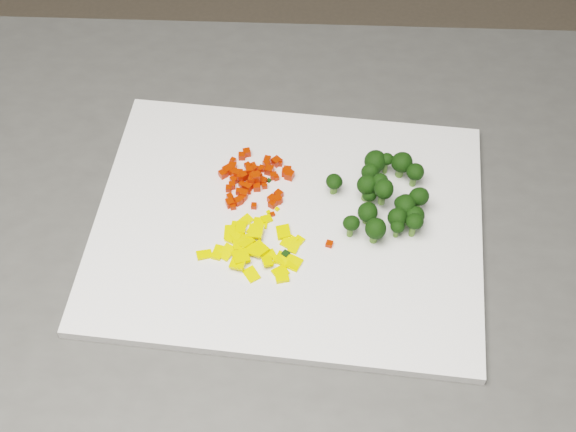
{
  "coord_description": "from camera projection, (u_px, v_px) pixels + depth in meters",
  "views": [
    {
      "loc": [
        0.0,
        -0.24,
        1.62
      ],
      "look_at": [
        0.04,
        0.28,
        0.92
      ],
      "focal_mm": 50.0,
      "sensor_mm": 36.0,
      "label": 1
    }
  ],
  "objects": [
    {
      "name": "broccoli_floret_10",
      "position": [
        400.0,
        207.0,
        0.88
      ],
      "size": [
        0.02,
        0.02,
        0.03
      ],
      "primitive_type": null,
      "color": "black",
      "rests_on": "broccoli_pile"
    },
    {
      "name": "carrot_cube_28",
      "position": [
        277.0,
        199.0,
        0.9
      ],
      "size": [
        0.01,
        0.01,
        0.01
      ],
      "primitive_type": "cube",
      "rotation": [
        0.0,
        0.0,
        2.08
      ],
      "color": "red",
      "rests_on": "carrot_pile"
    },
    {
      "name": "stray_bit_3",
      "position": [
        273.0,
        214.0,
        0.89
      ],
      "size": [
        0.01,
        0.01,
        0.0
      ],
      "primitive_type": "cube",
      "rotation": [
        0.0,
        0.0,
        0.22
      ],
      "color": "red",
      "rests_on": "cutting_board"
    },
    {
      "name": "carrot_cube_26",
      "position": [
        251.0,
        172.0,
        0.91
      ],
      "size": [
        0.01,
        0.01,
        0.01
      ],
      "primitive_type": "cube",
      "rotation": [
        0.0,
        0.0,
        2.33
      ],
      "color": "red",
      "rests_on": "carrot_pile"
    },
    {
      "name": "broccoli_floret_8",
      "position": [
        369.0,
        175.0,
        0.91
      ],
      "size": [
        0.03,
        0.03,
        0.03
      ],
      "primitive_type": null,
      "color": "black",
      "rests_on": "broccoli_pile"
    },
    {
      "name": "carrot_cube_52",
      "position": [
        287.0,
        171.0,
        0.92
      ],
      "size": [
        0.01,
        0.01,
        0.01
      ],
      "primitive_type": "cube",
      "rotation": [
        0.0,
        0.0,
        1.37
      ],
      "color": "red",
      "rests_on": "carrot_pile"
    },
    {
      "name": "pepper_chunk_30",
      "position": [
        256.0,
        231.0,
        0.86
      ],
      "size": [
        0.02,
        0.02,
        0.01
      ],
      "primitive_type": "cube",
      "rotation": [
        -0.11,
        0.12,
        2.88
      ],
      "color": "yellow",
      "rests_on": "pepper_pile"
    },
    {
      "name": "broccoli_pile",
      "position": [
        382.0,
        192.0,
        0.87
      ],
      "size": [
        0.11,
        0.11,
        0.05
      ],
      "primitive_type": null,
      "color": "black",
      "rests_on": "cutting_board"
    },
    {
      "name": "broccoli_floret_5",
      "position": [
        413.0,
        218.0,
        0.87
      ],
      "size": [
        0.03,
        0.03,
        0.03
      ],
      "primitive_type": null,
      "color": "black",
      "rests_on": "broccoli_pile"
    },
    {
      "name": "pepper_chunk_18",
      "position": [
        230.0,
        232.0,
        0.87
      ],
      "size": [
        0.01,
        0.02,
        0.01
      ],
      "primitive_type": "cube",
      "rotation": [
        -0.08,
        -0.06,
        1.46
      ],
      "color": "yellow",
      "rests_on": "pepper_pile"
    },
    {
      "name": "broccoli_floret_19",
      "position": [
        383.0,
        194.0,
        0.87
      ],
      "size": [
        0.03,
        0.03,
        0.03
      ],
      "primitive_type": null,
      "color": "black",
      "rests_on": "broccoli_pile"
    },
    {
      "name": "carrot_cube_2",
      "position": [
        255.0,
        170.0,
        0.92
      ],
      "size": [
        0.01,
        0.01,
        0.01
      ],
      "primitive_type": "cube",
      "rotation": [
        0.0,
        0.0,
        0.62
      ],
      "color": "red",
      "rests_on": "carrot_pile"
    },
    {
      "name": "broccoli_floret_7",
      "position": [
        413.0,
        226.0,
        0.86
      ],
      "size": [
        0.03,
        0.03,
        0.03
      ],
      "primitive_type": null,
      "color": "black",
      "rests_on": "broccoli_pile"
    },
    {
      "name": "pepper_chunk_11",
      "position": [
        283.0,
        232.0,
        0.87
      ],
      "size": [
        0.02,
        0.02,
        0.01
      ],
      "primitive_type": "cube",
      "rotation": [
        -0.14,
        0.06,
        1.64
      ],
      "color": "yellow",
      "rests_on": "pepper_pile"
    },
    {
      "name": "pepper_chunk_3",
      "position": [
        255.0,
        250.0,
        0.85
      ],
      "size": [
        0.02,
        0.02,
        0.0
      ],
      "primitive_type": "cube",
      "rotation": [
        0.04,
        -0.01,
        2.74
      ],
      "color": "yellow",
      "rests_on": "pepper_pile"
    },
    {
      "name": "broccoli_floret_12",
      "position": [
        350.0,
        227.0,
        0.86
      ],
      "size": [
        0.03,
        0.03,
        0.03
      ],
      "primitive_type": null,
      "color": "black",
      "rests_on": "broccoli_pile"
    },
    {
      "name": "pepper_chunk_0",
      "position": [
        240.0,
        245.0,
        0.86
      ],
      "size": [
        0.02,
        0.01,
        0.01
      ],
      "primitive_type": "cube",
      "rotation": [
        0.13,
        -0.05,
        1.66
      ],
      "color": "yellow",
      "rests_on": "pepper_pile"
    },
    {
      "name": "broccoli_floret_3",
      "position": [
        386.0,
        164.0,
        0.91
      ],
      "size": [
        0.02,
        0.02,
        0.03
      ],
      "primitive_type": null,
      "color": "black",
      "rests_on": "broccoli_pile"
    },
    {
      "name": "pepper_chunk_14",
      "position": [
        266.0,
        219.0,
        0.88
      ],
      "size": [
        0.01,
        0.01,
        0.01
      ],
      "primitive_type": "cube",
      "rotation": [
        -0.03,
        0.14,
        0.36
      ],
      "color": "yellow",
      "rests_on": "pepper_pile"
    },
    {
      "name": "pepper_chunk_10",
      "position": [
        267.0,
        261.0,
        0.84
      ],
      "size": [
        0.01,
        0.01,
        0.01
      ],
      "primitive_type": "cube",
      "rotation": [
        0.13,
        0.07,
        1.79
      ],
      "color": "yellow",
      "rests_on": "pepper_pile"
    },
    {
      "name": "pepper_chunk_9",
      "position": [
        241.0,
        257.0,
        0.85
      ],
      "size": [
        0.02,
        0.02,
        0.01
      ],
      "primitive_type": "cube",
      "rotation": [
        -0.01,
        0.08,
        0.26
      ],
      "color": "yellow",
      "rests_on": "pepper_pile"
    },
    {
      "name": "carrot_cube_44",
      "position": [
        274.0,
        176.0,
        0.92
      ],
      "size": [
        0.01,
        0.01,
        0.01
      ],
      "primitive_type": "cube",
      "rotation": [
        0.0,
        0.0,
        0.05
      ],
      "color": "red",
      "rests_on": "carrot_pile"
    },
    {
      "name": "carrot_pile",
      "position": [
        252.0,
        174.0,
        0.91
      ],
      "size": [
        0.09,
        0.09,
        0.03
      ],
      "primitive_type": null,
      "color": "red",
      "rests_on": "cutting_board"
    },
    {
      "name": "broccoli_floret_17",
      "position": [
        417.0,
        201.0,
        0.88
      ],
      "size": [
        0.03,
        0.03,
        0.03
      ],
      "primitive_type": null,
      "color": "black",
      "rests_on": "broccoli_pile"
    },
    {
      "name": "carrot_cube_41",
      "position": [
        223.0,
        174.0,
        0.92
      ],
      "size": [
        0.01,
        0.01,
        0.01
      ],
      "primitive_type": "cube",
      "rotation": [
        0.0,
        0.0,
        0.51
      ],
      "color": "red",
      "rests_on": "carrot_pile"
    },
    {
      "name": "carrot_cube_17",
      "position": [
        257.0,
        187.0,
        0.91
      ],
      "size": [
        0.01,
        0.01,
        0.01
      ],
      "primitive_type": "cube",
      "rotation": [
        0.0,
        0.0,
        3.13
      ],
      "color": "red",
      "rests_on": "carrot_pile"
    },
    {
      "name": "pepper_chunk_20",
      "position": [
        294.0,
        247.0,
        0.86
      ],
      "size": [
        0.02,
        0.02,
        0.01
      ],
      "primitive_type": "cube",
      "rotation": [
        0.1,
        -0.12,
        1.08
      ],
      "color": "yellow",
      "rests_on": "pepper_pile"
    },
    {
      "name": "pepper_chunk_28",
      "position": [
        289.0,
        242.0,
        0.86
      ],
      "size": [
        0.02,
        0.02,
        0.01
      ],
      "primitive_type": "cube",
      "rotation": [
        -0.11,
        0.0,
        2.48
      ],
      "color": "yellow",
      "rests_on": "pepper_pile"
    },
    {
      "name": "carrot_cube_25",
      "position": [
        262.0,
        169.0,
        0.92
      ],
      "size": [
        0.01,
        0.01,
        0.01
      ],
      "primitive_type": "cube",
      "rotation": [
        0.0,
        0.0,
        1.18
      ],
      "color": "red",
      "rests_on": "carrot_pile"
    },
    {
      "name": "carrot_cube_23",
      "position": [
        279.0,
        194.0,
        0.9
      ],
      "size": [
        0.01,
        0.01,
        0.01
      ],
      "primitive_type": "cube",
      "rotation": [
        0.0,
        0.0,
        2.34
      ],
      "color": "red",
      "rests_on": "carrot_pile"
    },
    {
      "name": "broccoli_floret_9",
      "position": [
        404.0,
        208.0,
        0.87
      ],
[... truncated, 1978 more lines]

